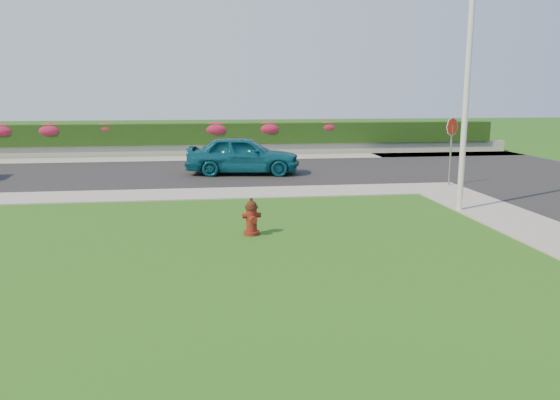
{
  "coord_description": "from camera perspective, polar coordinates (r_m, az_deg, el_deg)",
  "views": [
    {
      "loc": [
        -0.99,
        -8.95,
        3.31
      ],
      "look_at": [
        0.66,
        3.17,
        0.9
      ],
      "focal_mm": 35.0,
      "sensor_mm": 36.0,
      "label": 1
    }
  ],
  "objects": [
    {
      "name": "ground",
      "position": [
        9.6,
        -1.36,
        -9.04
      ],
      "size": [
        120.0,
        120.0,
        0.0
      ],
      "primitive_type": "plane",
      "color": "black",
      "rests_on": "ground"
    },
    {
      "name": "street_far",
      "position": [
        23.53,
        -17.51,
        2.6
      ],
      "size": [
        26.0,
        8.0,
        0.04
      ],
      "primitive_type": "cube",
      "color": "black",
      "rests_on": "ground"
    },
    {
      "name": "sidewalk_far",
      "position": [
        18.92,
        -22.98,
        0.25
      ],
      "size": [
        24.0,
        2.0,
        0.04
      ],
      "primitive_type": "cube",
      "color": "gray",
      "rests_on": "ground"
    },
    {
      "name": "curb_corner",
      "position": [
        19.92,
        16.01,
        1.21
      ],
      "size": [
        2.0,
        2.0,
        0.04
      ],
      "primitive_type": "cube",
      "color": "gray",
      "rests_on": "ground"
    },
    {
      "name": "sidewalk_beyond",
      "position": [
        28.14,
        -7.75,
        4.34
      ],
      "size": [
        34.0,
        2.0,
        0.04
      ],
      "primitive_type": "cube",
      "color": "gray",
      "rests_on": "ground"
    },
    {
      "name": "retaining_wall",
      "position": [
        29.6,
        -7.78,
        5.22
      ],
      "size": [
        34.0,
        0.4,
        0.6
      ],
      "primitive_type": "cube",
      "color": "gray",
      "rests_on": "ground"
    },
    {
      "name": "hedge",
      "position": [
        29.63,
        -7.82,
        6.88
      ],
      "size": [
        32.0,
        0.9,
        1.1
      ],
      "primitive_type": "cube",
      "color": "black",
      "rests_on": "retaining_wall"
    },
    {
      "name": "fire_hydrant",
      "position": [
        12.88,
        -2.99,
        -1.84
      ],
      "size": [
        0.46,
        0.43,
        0.88
      ],
      "rotation": [
        0.0,
        0.0,
        0.17
      ],
      "color": "#51110C",
      "rests_on": "ground"
    },
    {
      "name": "sedan_teal",
      "position": [
        22.32,
        -3.9,
        4.73
      ],
      "size": [
        4.78,
        2.43,
        1.56
      ],
      "primitive_type": "imported",
      "rotation": [
        0.0,
        0.0,
        1.44
      ],
      "color": "#0D4F63",
      "rests_on": "street_far"
    },
    {
      "name": "utility_pole",
      "position": [
        16.02,
        18.84,
        9.48
      ],
      "size": [
        0.16,
        0.16,
        6.01
      ],
      "primitive_type": "cylinder",
      "color": "silver",
      "rests_on": "ground"
    },
    {
      "name": "stop_sign",
      "position": [
        20.37,
        17.5,
        6.46
      ],
      "size": [
        0.59,
        0.36,
        2.46
      ],
      "rotation": [
        0.0,
        0.0,
        0.14
      ],
      "color": "slate",
      "rests_on": "ground"
    },
    {
      "name": "flower_clump_a",
      "position": [
        31.21,
        -26.92,
        6.46
      ],
      "size": [
        1.49,
        0.96,
        0.74
      ],
      "primitive_type": "ellipsoid",
      "color": "#AB1D3E",
      "rests_on": "hedge"
    },
    {
      "name": "flower_clump_b",
      "position": [
        30.54,
        -22.84,
        6.72
      ],
      "size": [
        1.49,
        0.96,
        0.75
      ],
      "primitive_type": "ellipsoid",
      "color": "#AB1D3E",
      "rests_on": "hedge"
    },
    {
      "name": "flower_clump_c",
      "position": [
        29.94,
        -17.68,
        7.11
      ],
      "size": [
        1.16,
        0.75,
        0.58
      ],
      "primitive_type": "ellipsoid",
      "color": "#AB1D3E",
      "rests_on": "hedge"
    },
    {
      "name": "flower_clump_d",
      "position": [
        29.52,
        -6.69,
        7.37
      ],
      "size": [
        1.53,
        0.98,
        0.76
      ],
      "primitive_type": "ellipsoid",
      "color": "#AB1D3E",
      "rests_on": "hedge"
    },
    {
      "name": "flower_clump_e",
      "position": [
        29.71,
        -1.16,
        7.48
      ],
      "size": [
        1.49,
        0.96,
        0.74
      ],
      "primitive_type": "ellipsoid",
      "color": "#AB1D3E",
      "rests_on": "hedge"
    },
    {
      "name": "flower_clump_f",
      "position": [
        30.25,
        5.02,
        7.59
      ],
      "size": [
        1.26,
        0.81,
        0.63
      ],
      "primitive_type": "ellipsoid",
      "color": "#AB1D3E",
      "rests_on": "hedge"
    }
  ]
}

